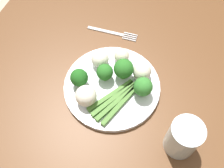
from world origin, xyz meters
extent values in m
cube|color=#B7A88E|center=(0.00, 0.00, -0.01)|extent=(6.00, 6.00, 0.02)
cube|color=brown|center=(0.00, 0.00, 0.72)|extent=(1.15, 1.01, 0.04)
cylinder|color=brown|center=(-0.51, -0.44, 0.35)|extent=(0.07, 0.07, 0.70)
cylinder|color=brown|center=(-0.03, -0.55, 0.23)|extent=(0.04, 0.04, 0.45)
cylinder|color=white|center=(0.03, -0.04, 0.75)|extent=(0.27, 0.27, 0.01)
cube|color=#47752D|center=(0.07, -0.03, 0.76)|extent=(0.13, 0.09, 0.01)
cube|color=#47752D|center=(0.07, -0.02, 0.76)|extent=(0.13, 0.08, 0.01)
cube|color=#47752D|center=(0.08, -0.01, 0.76)|extent=(0.14, 0.08, 0.01)
cube|color=#47752D|center=(0.08, 0.00, 0.76)|extent=(0.14, 0.06, 0.01)
cylinder|color=#609E3D|center=(0.03, 0.04, 0.76)|extent=(0.02, 0.02, 0.02)
sphere|color=#337A2D|center=(0.03, 0.04, 0.79)|extent=(0.05, 0.05, 0.05)
cylinder|color=#4C7F2B|center=(0.06, -0.13, 0.76)|extent=(0.02, 0.02, 0.02)
sphere|color=#1E5B1C|center=(0.06, -0.13, 0.79)|extent=(0.05, 0.05, 0.05)
cylinder|color=#568E33|center=(-0.01, -0.02, 0.76)|extent=(0.02, 0.02, 0.02)
sphere|color=#286B23|center=(-0.01, -0.02, 0.79)|extent=(0.05, 0.05, 0.05)
cylinder|color=#568E33|center=(0.02, -0.07, 0.76)|extent=(0.02, 0.02, 0.02)
sphere|color=#286B23|center=(0.02, -0.07, 0.79)|extent=(0.05, 0.05, 0.05)
sphere|color=white|center=(0.10, -0.09, 0.78)|extent=(0.06, 0.06, 0.06)
sphere|color=beige|center=(-0.06, -0.04, 0.78)|extent=(0.04, 0.04, 0.04)
sphere|color=silver|center=(-0.03, 0.03, 0.78)|extent=(0.05, 0.05, 0.05)
sphere|color=white|center=(-0.03, -0.10, 0.78)|extent=(0.05, 0.05, 0.05)
cube|color=silver|center=(-0.16, -0.13, 0.74)|extent=(0.02, 0.12, 0.00)
cube|color=silver|center=(-0.15, -0.05, 0.74)|extent=(0.01, 0.05, 0.00)
cube|color=silver|center=(-0.16, -0.05, 0.74)|extent=(0.01, 0.05, 0.00)
cube|color=silver|center=(-0.17, -0.05, 0.74)|extent=(0.01, 0.05, 0.00)
cube|color=silver|center=(-0.18, -0.05, 0.74)|extent=(0.01, 0.05, 0.00)
cylinder|color=silver|center=(0.13, 0.17, 0.79)|extent=(0.08, 0.08, 0.11)
camera|label=1|loc=(0.37, 0.08, 1.37)|focal=40.78mm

